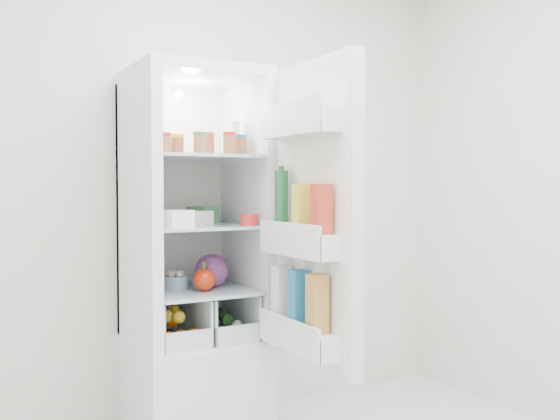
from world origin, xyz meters
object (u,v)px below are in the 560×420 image
fridge_door (311,221)px  refrigerator (191,303)px  red_cabbage (212,271)px  mushroom_bowl (175,282)px

fridge_door → refrigerator: bearing=25.6°
red_cabbage → fridge_door: fridge_door is taller
refrigerator → mushroom_bowl: 0.14m
red_cabbage → fridge_door: bearing=-69.4°
mushroom_bowl → fridge_door: fridge_door is taller
fridge_door → mushroom_bowl: bearing=32.3°
red_cabbage → fridge_door: 0.67m
refrigerator → fridge_door: 0.82m
refrigerator → mushroom_bowl: refrigerator is taller
refrigerator → fridge_door: bearing=-65.0°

